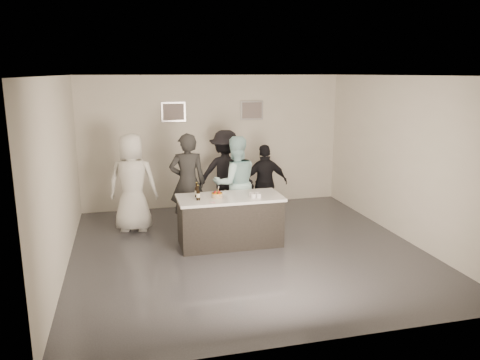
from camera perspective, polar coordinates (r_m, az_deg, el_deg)
The scene contains 19 objects.
floor at distance 8.34m, azimuth 0.85°, elevation -8.48°, with size 6.00×6.00×0.00m, color #3D3D42.
ceiling at distance 7.76m, azimuth 0.92°, elevation 12.61°, with size 6.00×6.00×0.00m, color white.
wall_back at distance 10.80m, azimuth -3.25°, elevation 4.70°, with size 6.00×0.04×3.00m, color silver.
wall_front at distance 5.16m, azimuth 9.56°, elevation -4.66°, with size 6.00×0.04×3.00m, color silver.
wall_left at distance 7.72m, azimuth -21.17°, elevation 0.51°, with size 0.04×6.00×3.00m, color silver.
wall_right at distance 9.15m, azimuth 19.37°, elevation 2.48°, with size 0.04×6.00×3.00m, color silver.
picture_left at distance 10.56m, azimuth -8.12°, elevation 8.23°, with size 0.54×0.04×0.44m, color #B2B2B7.
picture_right at distance 10.90m, azimuth 1.43°, elevation 8.49°, with size 0.54×0.04×0.44m, color #B2B2B7.
bar_counter at distance 8.44m, azimuth -1.23°, elevation -4.96°, with size 1.86×0.86×0.90m, color white.
cake at distance 8.23m, azimuth -2.81°, elevation -1.91°, with size 0.19×0.19×0.08m, color orange.
beer_bottle_a at distance 8.28m, azimuth -5.30°, elevation -1.21°, with size 0.07×0.07×0.26m, color black.
beer_bottle_b at distance 8.07m, azimuth -5.13°, elevation -1.56°, with size 0.07×0.07×0.26m, color black.
tumbler_cluster at distance 8.27m, azimuth 1.87°, elevation -1.82°, with size 0.19×0.19×0.08m, color gold.
candles at distance 7.93m, azimuth -3.37°, elevation -2.75°, with size 0.24×0.08×0.01m, color pink.
person_main_black at distance 9.14m, azimuth -6.40°, elevation -0.29°, with size 0.70×0.46×1.93m, color #252525.
person_main_blue at distance 9.18m, azimuth -0.57°, elevation -0.38°, with size 0.90×0.70×1.86m, color #B5EAED.
person_guest_left at distance 9.30m, azimuth -12.97°, elevation -0.32°, with size 0.94×0.61×1.93m, color white.
person_guest_right at distance 9.70m, azimuth 3.09°, elevation -0.41°, with size 0.95×0.39×1.62m, color black.
person_guest_back at distance 10.04m, azimuth -1.75°, elevation 0.79°, with size 1.21×0.69×1.87m, color black.
Camera 1 is at (-2.01, -7.50, 3.05)m, focal length 35.00 mm.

